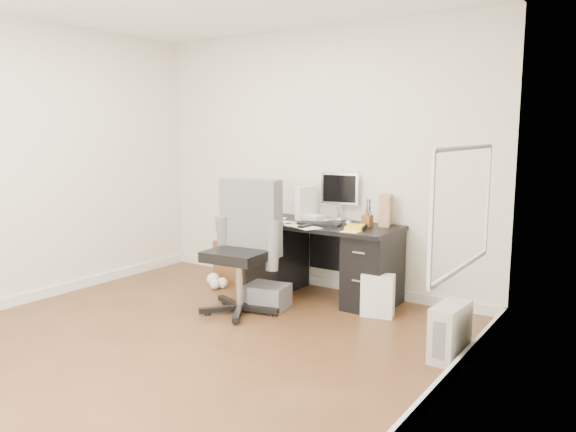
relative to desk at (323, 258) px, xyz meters
The scene contains 18 objects.
ground 1.73m from the desk, 100.29° to the right, with size 4.00×4.00×0.00m, color #4C2D18.
room_shell 2.07m from the desk, 99.37° to the right, with size 4.02×4.02×2.71m.
desk is the anchor object (origin of this frame).
loose_papers 0.41m from the desk, 165.47° to the right, with size 1.10×0.60×0.00m, color silver, non-canonical shape.
lcd_monitor 0.65m from the desk, 80.92° to the left, with size 0.40×0.23×0.50m, color #BABBBF, non-canonical shape.
keyboard 0.38m from the desk, 82.15° to the right, with size 0.42×0.14×0.02m, color black.
computer_mouse 0.47m from the desk, ahead, with size 0.06×0.06×0.06m, color #BABBBF.
travel_mug 0.83m from the desk, behind, with size 0.09×0.09×0.20m, color navy.
white_binder 0.62m from the desk, 152.86° to the left, with size 0.14×0.30×0.34m, color white.
magazine_file 0.78m from the desk, 24.28° to the left, with size 0.13×0.26×0.30m, color #A4794F.
pen_cup 0.65m from the desk, 12.46° to the left, with size 0.11×0.11×0.26m, color brown, non-canonical shape.
yellow_book 0.57m from the desk, 16.40° to the right, with size 0.17×0.22×0.04m, color yellow.
paper_remote 0.46m from the desk, 93.81° to the right, with size 0.27×0.22×0.02m, color silver, non-canonical shape.
office_chair 0.95m from the desk, 114.79° to the right, with size 0.69×0.69×1.22m, color #565956, non-canonical shape.
pc_tower 1.77m from the desk, 27.74° to the right, with size 0.18×0.41×0.41m, color #A7A097.
shopping_bag 0.78m from the desk, 18.79° to the right, with size 0.29×0.21×0.39m, color silver.
wicker_basket 1.14m from the desk, behind, with size 0.44×0.44×0.44m, color #4B2D16.
desk_printer 0.71m from the desk, 113.23° to the right, with size 0.38×0.31×0.22m, color slate.
Camera 1 is at (3.07, -3.08, 1.66)m, focal length 35.00 mm.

